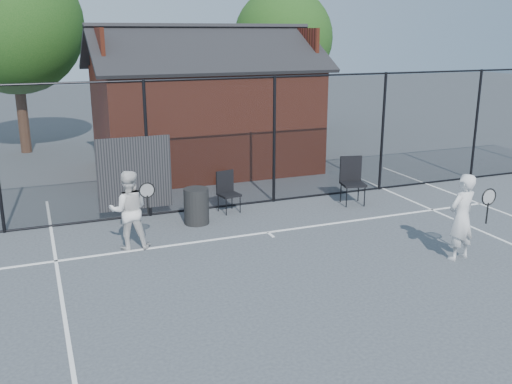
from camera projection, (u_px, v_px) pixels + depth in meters
name	position (u px, v px, depth m)	size (l,w,h in m)	color
ground	(342.00, 293.00, 8.96)	(80.00, 80.00, 0.00)	#3F4348
court_lines	(390.00, 332.00, 7.78)	(11.02, 18.00, 0.01)	white
fence	(222.00, 146.00, 12.93)	(22.04, 3.00, 3.00)	black
clubhouse	(204.00, 115.00, 16.75)	(6.50, 4.36, 4.19)	maroon
tree_left	(13.00, 24.00, 18.30)	(4.48, 4.48, 6.44)	#392616
tree_right	(283.00, 38.00, 22.89)	(3.97, 3.97, 5.70)	#392616
player_front	(462.00, 217.00, 10.09)	(0.74, 0.57, 1.58)	silver
player_back	(129.00, 210.00, 10.62)	(0.85, 0.68, 1.51)	white
chair_left	(229.00, 193.00, 12.86)	(0.44, 0.45, 0.91)	black
chair_right	(353.00, 182.00, 13.43)	(0.53, 0.55, 1.10)	black
waste_bin	(196.00, 206.00, 12.10)	(0.53, 0.53, 0.77)	black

